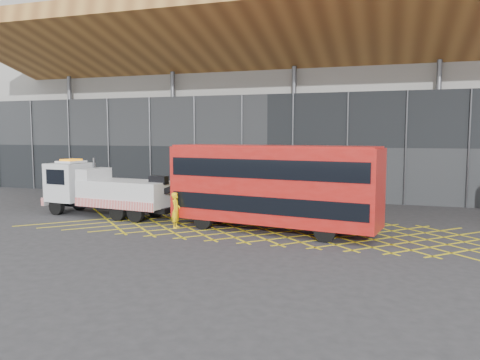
% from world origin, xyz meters
% --- Properties ---
extents(ground_plane, '(120.00, 120.00, 0.00)m').
position_xyz_m(ground_plane, '(0.00, 0.00, 0.00)').
color(ground_plane, '#2B2B2E').
extents(road_markings, '(27.96, 7.16, 0.01)m').
position_xyz_m(road_markings, '(5.60, 0.00, 0.01)').
color(road_markings, yellow).
rests_on(road_markings, ground_plane).
extents(construction_building, '(55.00, 23.97, 18.00)m').
position_xyz_m(construction_building, '(1.92, 18.40, 8.98)').
color(construction_building, '#969691').
rests_on(construction_building, ground_plane).
extents(recovery_truck, '(10.02, 3.40, 3.47)m').
position_xyz_m(recovery_truck, '(-5.54, 0.88, 1.60)').
color(recovery_truck, black).
rests_on(recovery_truck, ground_plane).
extents(bus_towed, '(11.08, 4.17, 4.41)m').
position_xyz_m(bus_towed, '(5.33, -0.45, 2.45)').
color(bus_towed, '#AD140F').
rests_on(bus_towed, ground_plane).
extents(worker, '(0.56, 0.76, 1.90)m').
position_xyz_m(worker, '(0.28, -1.14, 0.95)').
color(worker, yellow).
rests_on(worker, ground_plane).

